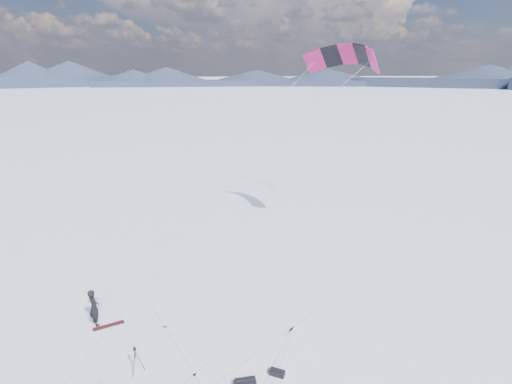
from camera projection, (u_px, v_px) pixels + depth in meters
name	position (u px, v px, depth m)	size (l,w,h in m)	color
ground	(154.00, 374.00, 15.32)	(1800.00, 1800.00, 0.00)	white
horizon_hills	(145.00, 283.00, 13.99)	(704.00, 704.42, 9.91)	#1A1E35
snowkiter	(97.00, 324.00, 18.34)	(0.70, 0.46, 1.92)	black
snowboard	(109.00, 326.00, 18.18)	(1.46, 0.27, 0.04)	maroon
tripod	(135.00, 356.00, 15.19)	(0.55, 0.58, 1.19)	black
gear_bag_a	(245.00, 384.00, 14.62)	(0.90, 0.56, 0.38)	black
gear_bag_b	(277.00, 373.00, 15.21)	(0.65, 0.63, 0.28)	black
power_kite	(343.00, 59.00, 24.13)	(17.75, 7.37, 12.28)	#AD1356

